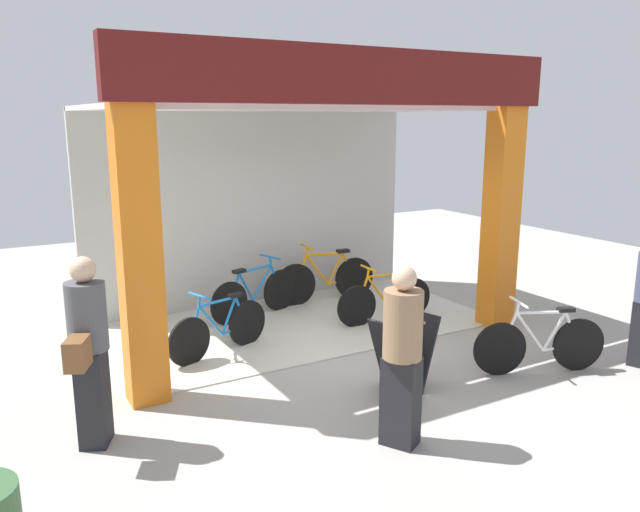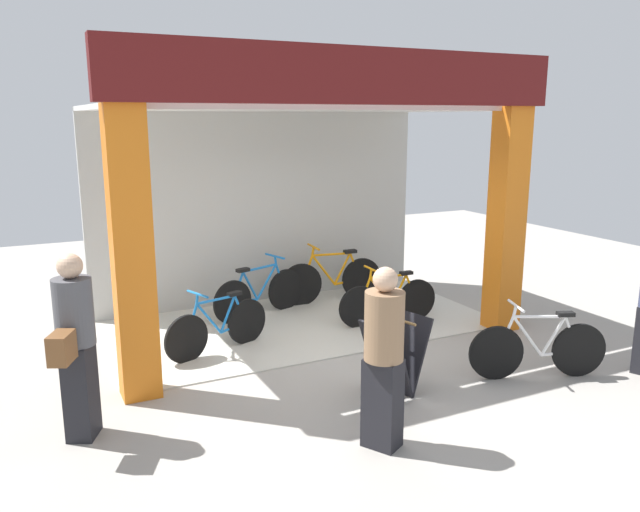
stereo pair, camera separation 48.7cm
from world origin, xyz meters
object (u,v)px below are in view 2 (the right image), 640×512
Objects in this scene: bicycle_inside_3 at (332,279)px; pedestrian_1 at (76,344)px; bicycle_inside_2 at (218,327)px; bicycle_parked_0 at (538,348)px; bicycle_inside_0 at (389,301)px; pedestrian_2 at (384,356)px; sandwich_board_sign at (395,355)px; bicycle_inside_1 at (260,293)px.

pedestrian_1 reaches higher than bicycle_inside_3.
bicycle_inside_3 is at bearing 30.17° from bicycle_inside_2.
bicycle_inside_3 reaches higher than bicycle_inside_2.
bicycle_inside_0 is at bearing 101.83° from bicycle_parked_0.
bicycle_inside_2 is 2.42m from pedestrian_1.
bicycle_parked_0 is at bearing 12.31° from pedestrian_2.
bicycle_inside_2 is 1.75× the size of sandwich_board_sign.
bicycle_inside_2 is 0.83× the size of pedestrian_1.
bicycle_inside_1 is 0.89× the size of pedestrian_1.
bicycle_parked_0 is 1.81× the size of sandwich_board_sign.
pedestrian_2 is (0.64, -2.89, 0.53)m from bicycle_inside_2.
bicycle_inside_0 is 1.35m from bicycle_inside_3.
bicycle_inside_3 is 0.98× the size of pedestrian_1.
pedestrian_2 reaches higher than bicycle_inside_2.
bicycle_parked_0 is at bearing -78.17° from bicycle_inside_0.
pedestrian_1 is (-3.17, 0.41, 0.50)m from sandwich_board_sign.
bicycle_inside_1 reaches higher than bicycle_inside_0.
bicycle_inside_3 is 2.06× the size of sandwich_board_sign.
pedestrian_2 reaches higher than bicycle_inside_3.
pedestrian_1 is at bearing 170.18° from bicycle_parked_0.
pedestrian_2 is (-0.75, -0.95, 0.45)m from sandwich_board_sign.
bicycle_inside_1 is 3.13m from sandwich_board_sign.
bicycle_inside_3 is at bearing 101.16° from bicycle_parked_0.
pedestrian_1 is (-4.33, -1.55, 0.58)m from bicycle_inside_0.
bicycle_parked_0 is 0.90× the size of pedestrian_2.
bicycle_inside_2 reaches higher than sandwich_board_sign.
pedestrian_2 reaches higher than sandwich_board_sign.
bicycle_inside_0 is 2.28m from sandwich_board_sign.
bicycle_inside_0 is at bearing 59.47° from sandwich_board_sign.
bicycle_parked_0 is (3.04, -2.37, 0.02)m from bicycle_inside_2.
bicycle_inside_1 is 1.53m from bicycle_inside_2.
sandwich_board_sign is 3.24m from pedestrian_1.
pedestrian_2 is (-2.40, -0.52, 0.52)m from bicycle_parked_0.
sandwich_board_sign is at bearing -120.53° from bicycle_inside_0.
bicycle_inside_3 is 3.78m from bicycle_parked_0.
bicycle_inside_3 is 5.04m from pedestrian_1.
sandwich_board_sign is at bearing 165.63° from bicycle_parked_0.
bicycle_inside_3 is (1.31, 0.18, 0.02)m from bicycle_inside_1.
bicycle_inside_0 is 1.85× the size of sandwich_board_sign.
bicycle_parked_0 is at bearing -59.89° from bicycle_inside_1.
bicycle_inside_2 is 2.68m from bicycle_inside_3.
bicycle_inside_2 is at bearing -130.67° from bicycle_inside_1.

